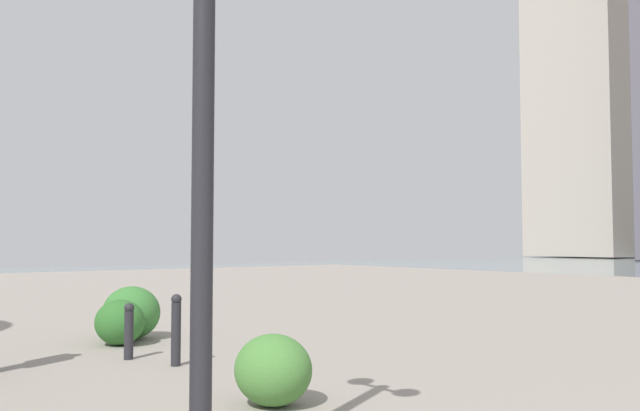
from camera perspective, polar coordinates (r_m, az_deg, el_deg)
name	(u,v)px	position (r m, az deg, el deg)	size (l,w,h in m)	color
building_highrise	(589,83)	(80.91, 21.89, 9.66)	(10.45, 10.44, 40.29)	#B2A899
lamppost	(204,80)	(4.39, -9.87, 10.45)	(0.98, 0.28, 3.81)	#232328
bollard_near	(176,328)	(8.62, -12.14, -10.18)	(0.13, 0.13, 0.88)	#232328
bollard_mid	(129,330)	(9.24, -15.95, -10.13)	(0.13, 0.13, 0.73)	#232328
shrub_low	(131,313)	(11.12, -15.75, -8.76)	(0.98, 0.88, 0.83)	#387533
shrub_round	(120,322)	(10.52, -16.67, -9.50)	(0.79, 0.71, 0.67)	#2D6628
shrub_wide	(273,370)	(6.47, -4.01, -13.77)	(0.78, 0.71, 0.67)	#477F38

